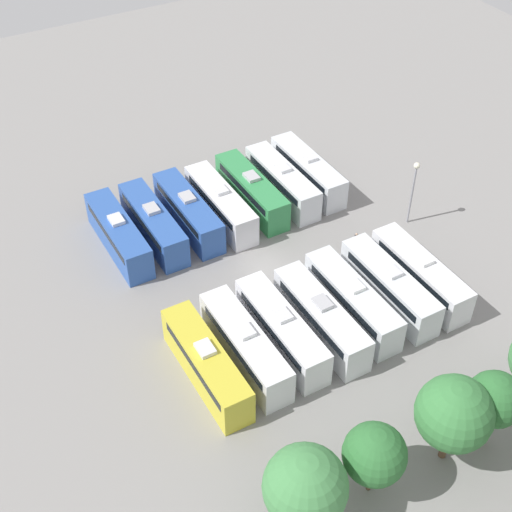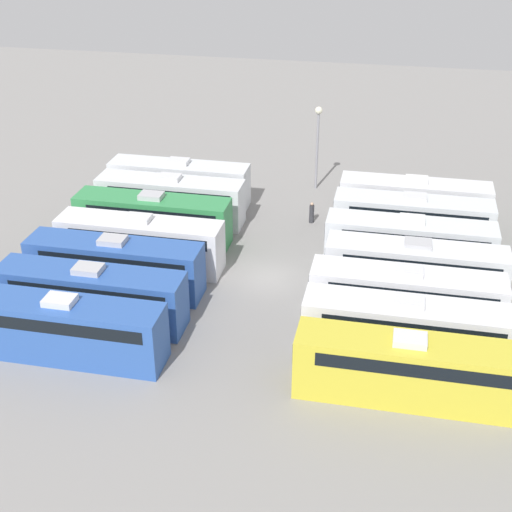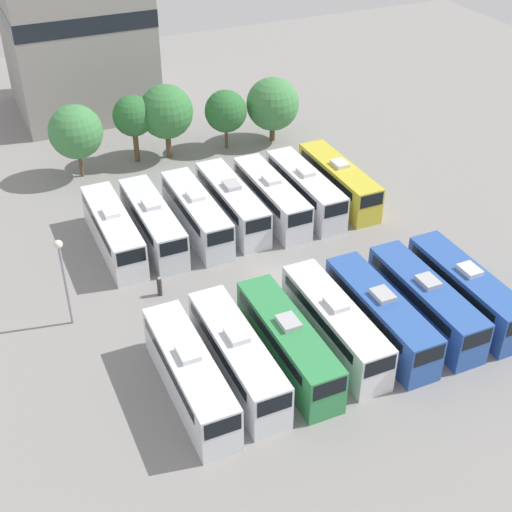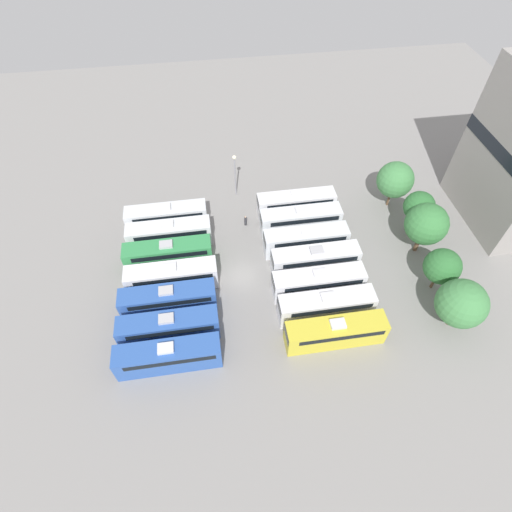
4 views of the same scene
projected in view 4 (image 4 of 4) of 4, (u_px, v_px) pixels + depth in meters
The scene contains 22 objects.
ground_plane at pixel (243, 276), 50.06m from camera, with size 122.18×122.18×0.00m, color gray.
bus_0 at pixel (167, 216), 54.38m from camera, with size 2.53×10.90×3.65m.
bus_1 at pixel (170, 233), 52.32m from camera, with size 2.53×10.90×3.65m.
bus_2 at pixel (168, 253), 50.10m from camera, with size 2.53×10.90×3.65m.
bus_3 at pixel (172, 276), 47.80m from camera, with size 2.53×10.90×3.65m.
bus_4 at pixel (169, 299), 45.68m from camera, with size 2.53×10.90×3.65m.
bus_5 at pixel (169, 327), 43.36m from camera, with size 2.53×10.90×3.65m.
bus_6 at pixel (169, 356), 41.17m from camera, with size 2.53×10.90×3.65m.
bus_7 at pixel (296, 203), 56.08m from camera, with size 2.53×10.90×3.65m.
bus_8 at pixel (301, 219), 54.00m from camera, with size 2.53×10.90×3.65m.
bus_9 at pixel (306, 239), 51.61m from camera, with size 2.53×10.90×3.65m.
bus_10 at pixel (315, 259), 49.50m from camera, with size 2.53×10.90×3.65m.
bus_11 at pixel (319, 282), 47.26m from camera, with size 2.53×10.90×3.65m.
bus_12 at pixel (326, 305), 45.14m from camera, with size 2.53×10.90×3.65m.
bus_13 at pixel (336, 332), 42.96m from camera, with size 2.53×10.90×3.65m.
worker_person at pixel (246, 221), 55.30m from camera, with size 0.36×0.36×1.62m.
light_pole at pixel (235, 168), 56.37m from camera, with size 0.60×0.60×6.91m.
tree_0 at pixel (395, 180), 55.00m from camera, with size 5.04×5.04×7.12m.
tree_1 at pixel (419, 207), 51.29m from camera, with size 3.96×3.96×6.79m.
tree_2 at pixel (426, 224), 49.18m from camera, with size 5.28×5.28×7.49m.
tree_3 at pixel (442, 267), 45.91m from camera, with size 4.25×4.25×6.16m.
tree_4 at pixel (461, 304), 42.66m from camera, with size 5.42×5.42×6.75m.
Camera 4 is at (30.13, -2.87, 39.99)m, focal length 28.00 mm.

